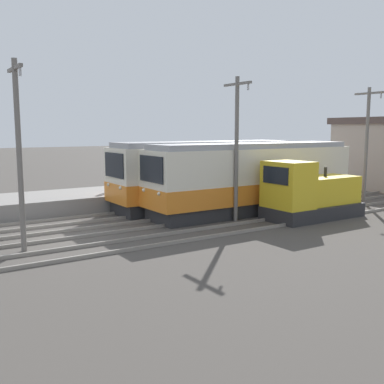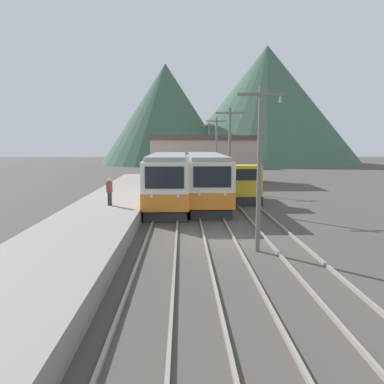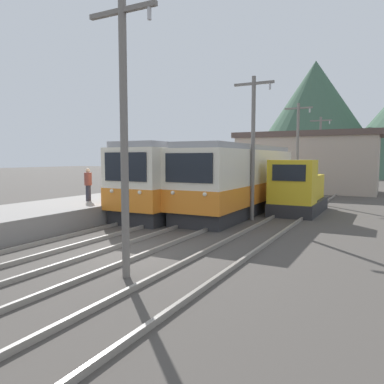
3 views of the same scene
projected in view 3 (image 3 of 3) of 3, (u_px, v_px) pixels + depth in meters
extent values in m
plane|color=#47423D|center=(125.00, 251.00, 12.43)|extent=(200.00, 200.00, 0.00)
cube|color=gray|center=(2.00, 223.00, 15.29)|extent=(4.50, 54.00, 0.89)
cube|color=gray|center=(54.00, 239.00, 13.96)|extent=(0.10, 60.00, 0.14)
cube|color=gray|center=(83.00, 243.00, 13.30)|extent=(0.10, 60.00, 0.14)
cube|color=gray|center=(113.00, 248.00, 12.67)|extent=(0.10, 60.00, 0.14)
cube|color=gray|center=(148.00, 253.00, 12.00)|extent=(0.10, 60.00, 0.14)
cube|color=gray|center=(191.00, 259.00, 11.28)|extent=(0.10, 60.00, 0.14)
cube|color=gray|center=(236.00, 265.00, 10.61)|extent=(0.10, 60.00, 0.14)
cube|color=#28282B|center=(187.00, 206.00, 21.69)|extent=(2.58, 10.97, 0.70)
cube|color=silver|center=(187.00, 175.00, 21.53)|extent=(2.80, 11.43, 2.87)
cube|color=orange|center=(187.00, 191.00, 21.61)|extent=(2.84, 11.47, 1.03)
cube|color=black|center=(125.00, 167.00, 16.41)|extent=(2.24, 0.06, 1.26)
sphere|color=silver|center=(112.00, 191.00, 16.85)|extent=(0.18, 0.18, 0.18)
sphere|color=silver|center=(140.00, 192.00, 16.14)|extent=(0.18, 0.18, 0.18)
cube|color=#939399|center=(187.00, 147.00, 21.38)|extent=(2.46, 10.97, 0.28)
cube|color=#28282B|center=(240.00, 206.00, 21.47)|extent=(2.58, 12.05, 0.70)
cube|color=silver|center=(241.00, 175.00, 21.31)|extent=(2.80, 12.55, 2.83)
cube|color=orange|center=(240.00, 191.00, 21.40)|extent=(2.84, 12.59, 1.02)
cube|color=black|center=(188.00, 168.00, 15.70)|extent=(2.24, 0.06, 1.25)
sphere|color=silver|center=(173.00, 193.00, 16.15)|extent=(0.18, 0.18, 0.18)
sphere|color=silver|center=(205.00, 194.00, 15.43)|extent=(0.18, 0.18, 0.18)
cube|color=#939399|center=(241.00, 148.00, 21.17)|extent=(2.46, 12.05, 0.28)
cube|color=#28282B|center=(299.00, 206.00, 21.41)|extent=(2.40, 5.35, 0.70)
cube|color=gold|center=(292.00, 182.00, 19.68)|extent=(2.28, 1.71, 2.30)
cube|color=black|center=(289.00, 173.00, 18.86)|extent=(1.68, 0.04, 0.83)
cube|color=gold|center=(302.00, 187.00, 22.07)|extent=(1.92, 3.53, 1.40)
cylinder|color=black|center=(303.00, 171.00, 21.99)|extent=(0.16, 0.16, 0.50)
cylinder|color=slate|center=(124.00, 141.00, 9.44)|extent=(0.20, 0.20, 7.05)
cube|color=slate|center=(122.00, 11.00, 9.15)|extent=(2.00, 0.12, 0.12)
cylinder|color=#B2B2B7|center=(149.00, 13.00, 8.80)|extent=(0.10, 0.10, 0.30)
cylinder|color=slate|center=(253.00, 149.00, 18.39)|extent=(0.20, 0.20, 7.05)
cube|color=slate|center=(254.00, 83.00, 18.10)|extent=(2.00, 0.12, 0.12)
cylinder|color=#B2B2B7|center=(270.00, 86.00, 17.75)|extent=(0.10, 0.10, 0.30)
cylinder|color=slate|center=(297.00, 152.00, 27.34)|extent=(0.20, 0.20, 7.05)
cube|color=slate|center=(298.00, 108.00, 27.05)|extent=(2.00, 0.12, 0.12)
cylinder|color=#B2B2B7|center=(310.00, 110.00, 26.70)|extent=(0.10, 0.10, 0.30)
cylinder|color=slate|center=(320.00, 154.00, 36.29)|extent=(0.20, 0.20, 7.05)
cube|color=slate|center=(321.00, 121.00, 36.00)|extent=(2.00, 0.12, 0.12)
cylinder|color=#B2B2B7|center=(330.00, 122.00, 35.65)|extent=(0.10, 0.10, 0.30)
cylinder|color=#282833|center=(88.00, 193.00, 19.28)|extent=(0.26, 0.26, 0.81)
cylinder|color=brown|center=(88.00, 179.00, 19.22)|extent=(0.38, 0.38, 0.66)
sphere|color=beige|center=(88.00, 170.00, 19.18)|extent=(0.22, 0.22, 0.22)
cube|color=#AD9E8E|center=(307.00, 165.00, 34.71)|extent=(12.00, 6.00, 4.95)
cube|color=#51423D|center=(308.00, 135.00, 34.46)|extent=(12.60, 6.30, 0.50)
cone|color=#3D5B47|center=(314.00, 118.00, 70.94)|extent=(28.02, 28.02, 21.30)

